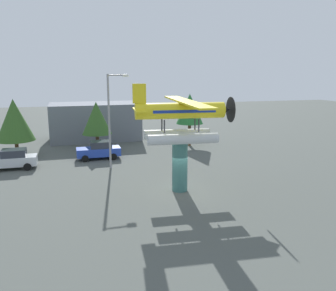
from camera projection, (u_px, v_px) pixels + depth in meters
ground_plane at (180, 190)px, 24.92m from camera, size 140.00×140.00×0.00m
display_pedestal at (180, 166)px, 24.56m from camera, size 1.10×1.10×3.60m
floatplane_monument at (182, 118)px, 23.87m from camera, size 7.00×10.46×4.00m
car_near_silver at (12, 159)px, 30.31m from camera, size 4.20×2.02×1.76m
car_mid_blue at (99, 150)px, 33.92m from camera, size 4.20×2.02×1.76m
streetlight_primary at (111, 115)px, 29.90m from camera, size 1.84×0.28×8.22m
storefront_building at (95, 121)px, 44.00m from camera, size 10.93×6.46×4.56m
tree_west at (14, 120)px, 34.24m from camera, size 3.74×3.74×5.81m
tree_east at (97, 118)px, 37.02m from camera, size 3.15×3.15×5.32m
tree_center_back at (190, 109)px, 39.49m from camera, size 3.08×3.08×6.00m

